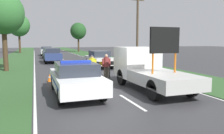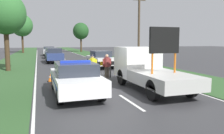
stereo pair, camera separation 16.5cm
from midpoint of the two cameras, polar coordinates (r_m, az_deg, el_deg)
ground_plane at (r=10.63m, az=1.15°, el=-6.49°), size 160.00×160.00×0.00m
lane_markings at (r=28.86m, az=-11.66°, el=1.77°), size 7.43×67.33×0.01m
grass_verge_left at (r=29.92m, az=-23.26°, el=1.55°), size 4.30×120.00×0.03m
grass_verge_right at (r=31.28m, az=-1.12°, el=2.30°), size 4.30×120.00×0.03m
police_car at (r=10.09m, az=-9.13°, el=-2.83°), size 1.93×4.85×1.58m
work_truck at (r=11.55m, az=9.32°, el=-0.20°), size 2.10×5.55×3.06m
road_barrier at (r=14.36m, az=-4.75°, el=0.59°), size 3.06×0.08×1.09m
police_officer at (r=13.62m, az=-4.74°, el=0.44°), size 0.57×0.36×1.59m
pedestrian_civilian at (r=14.06m, az=-0.99°, el=0.65°), size 0.58×0.37×1.60m
traffic_cone_near_police at (r=15.14m, az=-4.64°, el=-1.26°), size 0.48×0.48×0.67m
traffic_cone_centre_front at (r=13.65m, az=-15.42°, el=-2.70°), size 0.36×0.36×0.51m
queued_car_van_white at (r=20.36m, az=-2.80°, el=2.16°), size 1.74×4.62×1.56m
queued_car_hatch_blue at (r=26.03m, az=-14.70°, el=3.08°), size 1.80×4.66×1.66m
queued_car_suv_grey at (r=32.65m, az=-15.45°, el=3.63°), size 1.76×3.97×1.53m
queued_car_sedan_silver at (r=39.15m, az=-16.06°, el=4.11°), size 1.89×4.17×1.54m
roadside_tree_near_left at (r=49.50m, az=-22.41°, el=10.00°), size 4.36×4.36×8.00m
roadside_tree_near_right at (r=50.93m, az=-8.04°, el=9.25°), size 3.59×3.59×6.65m
roadside_tree_mid_left at (r=19.78m, az=-25.94°, el=12.42°), size 3.22×3.22×6.35m
utility_pole at (r=20.30m, az=7.27°, el=9.75°), size 1.20×0.20×6.80m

